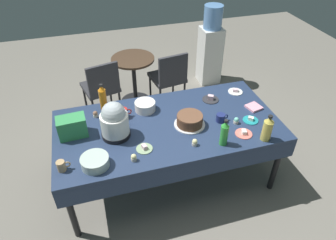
{
  "coord_description": "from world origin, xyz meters",
  "views": [
    {
      "loc": [
        -0.66,
        -2.26,
        2.63
      ],
      "look_at": [
        0.0,
        0.0,
        0.8
      ],
      "focal_mm": 32.72,
      "sensor_mm": 36.0,
      "label": 1
    }
  ],
  "objects_px": {
    "cupcake_vanilla": "(236,121)",
    "dessert_plate_teal": "(251,120)",
    "cupcake_berry": "(134,158)",
    "round_cafe_table": "(134,72)",
    "dessert_plate_charcoal": "(210,99)",
    "coffee_mug_tan": "(62,166)",
    "glass_salad_bowl": "(95,162)",
    "maroon_chair_left": "(102,85)",
    "coffee_mug_black": "(110,114)",
    "coffee_mug_red": "(124,113)",
    "cupcake_rose": "(195,142)",
    "maroon_chair_right": "(169,76)",
    "dessert_plate_white": "(235,91)",
    "dessert_plate_sage": "(144,148)",
    "potluck_table": "(168,129)",
    "ceramic_snack_bowl": "(145,106)",
    "soda_bottle_ginger_ale": "(267,129)",
    "slow_cooker": "(114,121)",
    "soda_carton": "(72,127)",
    "dessert_plate_coral": "(244,133)",
    "soda_bottle_lime_soda": "(224,133)",
    "cupcake_lemon": "(95,114)",
    "water_cooler": "(210,47)",
    "frosted_layer_cake": "(190,120)",
    "coffee_mug_navy": "(221,118)"
  },
  "relations": [
    {
      "from": "dessert_plate_charcoal",
      "to": "soda_bottle_ginger_ale",
      "type": "xyz_separation_m",
      "value": [
        0.24,
        -0.74,
        0.11
      ]
    },
    {
      "from": "ceramic_snack_bowl",
      "to": "dessert_plate_teal",
      "type": "bearing_deg",
      "value": -25.81
    },
    {
      "from": "potluck_table",
      "to": "cupcake_lemon",
      "type": "height_order",
      "value": "cupcake_lemon"
    },
    {
      "from": "water_cooler",
      "to": "cupcake_lemon",
      "type": "bearing_deg",
      "value": -141.11
    },
    {
      "from": "frosted_layer_cake",
      "to": "maroon_chair_left",
      "type": "bearing_deg",
      "value": 117.17
    },
    {
      "from": "cupcake_vanilla",
      "to": "dessert_plate_teal",
      "type": "bearing_deg",
      "value": -0.86
    },
    {
      "from": "glass_salad_bowl",
      "to": "dessert_plate_sage",
      "type": "distance_m",
      "value": 0.45
    },
    {
      "from": "cupcake_rose",
      "to": "soda_carton",
      "type": "distance_m",
      "value": 1.14
    },
    {
      "from": "slow_cooker",
      "to": "dessert_plate_teal",
      "type": "xyz_separation_m",
      "value": [
        1.32,
        -0.15,
        -0.16
      ]
    },
    {
      "from": "cupcake_berry",
      "to": "water_cooler",
      "type": "height_order",
      "value": "water_cooler"
    },
    {
      "from": "dessert_plate_white",
      "to": "dessert_plate_sage",
      "type": "xyz_separation_m",
      "value": [
        -1.2,
        -0.63,
        0.0
      ]
    },
    {
      "from": "coffee_mug_black",
      "to": "soda_carton",
      "type": "bearing_deg",
      "value": -153.72
    },
    {
      "from": "cupcake_vanilla",
      "to": "soda_carton",
      "type": "height_order",
      "value": "soda_carton"
    },
    {
      "from": "glass_salad_bowl",
      "to": "maroon_chair_left",
      "type": "xyz_separation_m",
      "value": [
        0.21,
        1.72,
        -0.3
      ]
    },
    {
      "from": "round_cafe_table",
      "to": "ceramic_snack_bowl",
      "type": "bearing_deg",
      "value": -95.03
    },
    {
      "from": "potluck_table",
      "to": "ceramic_snack_bowl",
      "type": "bearing_deg",
      "value": 119.05
    },
    {
      "from": "water_cooler",
      "to": "coffee_mug_red",
      "type": "bearing_deg",
      "value": -135.15
    },
    {
      "from": "cupcake_berry",
      "to": "round_cafe_table",
      "type": "xyz_separation_m",
      "value": [
        0.37,
        1.97,
        -0.28
      ]
    },
    {
      "from": "maroon_chair_left",
      "to": "cupcake_vanilla",
      "type": "bearing_deg",
      "value": -52.26
    },
    {
      "from": "dessert_plate_white",
      "to": "dessert_plate_teal",
      "type": "height_order",
      "value": "dessert_plate_teal"
    },
    {
      "from": "dessert_plate_coral",
      "to": "coffee_mug_black",
      "type": "height_order",
      "value": "coffee_mug_black"
    },
    {
      "from": "soda_carton",
      "to": "ceramic_snack_bowl",
      "type": "bearing_deg",
      "value": 12.24
    },
    {
      "from": "ceramic_snack_bowl",
      "to": "coffee_mug_navy",
      "type": "xyz_separation_m",
      "value": [
        0.68,
        -0.39,
        -0.01
      ]
    },
    {
      "from": "dessert_plate_sage",
      "to": "water_cooler",
      "type": "distance_m",
      "value": 2.64
    },
    {
      "from": "dessert_plate_sage",
      "to": "round_cafe_table",
      "type": "height_order",
      "value": "dessert_plate_sage"
    },
    {
      "from": "maroon_chair_right",
      "to": "coffee_mug_red",
      "type": "bearing_deg",
      "value": -125.89
    },
    {
      "from": "dessert_plate_charcoal",
      "to": "cupcake_berry",
      "type": "relative_size",
      "value": 2.66
    },
    {
      "from": "coffee_mug_black",
      "to": "coffee_mug_tan",
      "type": "bearing_deg",
      "value": -127.95
    },
    {
      "from": "soda_bottle_ginger_ale",
      "to": "coffee_mug_black",
      "type": "height_order",
      "value": "soda_bottle_ginger_ale"
    },
    {
      "from": "dessert_plate_coral",
      "to": "cupcake_rose",
      "type": "bearing_deg",
      "value": -178.26
    },
    {
      "from": "dessert_plate_teal",
      "to": "cupcake_berry",
      "type": "bearing_deg",
      "value": -169.81
    },
    {
      "from": "potluck_table",
      "to": "round_cafe_table",
      "type": "distance_m",
      "value": 1.59
    },
    {
      "from": "coffee_mug_black",
      "to": "coffee_mug_red",
      "type": "distance_m",
      "value": 0.14
    },
    {
      "from": "frosted_layer_cake",
      "to": "ceramic_snack_bowl",
      "type": "bearing_deg",
      "value": 134.69
    },
    {
      "from": "dessert_plate_teal",
      "to": "dessert_plate_sage",
      "type": "relative_size",
      "value": 1.04
    },
    {
      "from": "dessert_plate_teal",
      "to": "soda_carton",
      "type": "xyz_separation_m",
      "value": [
        -1.71,
        0.27,
        0.09
      ]
    },
    {
      "from": "soda_bottle_lime_soda",
      "to": "coffee_mug_tan",
      "type": "relative_size",
      "value": 2.42
    },
    {
      "from": "round_cafe_table",
      "to": "dessert_plate_sage",
      "type": "bearing_deg",
      "value": -97.74
    },
    {
      "from": "cupcake_lemon",
      "to": "soda_bottle_ginger_ale",
      "type": "bearing_deg",
      "value": -28.04
    },
    {
      "from": "slow_cooker",
      "to": "cupcake_rose",
      "type": "relative_size",
      "value": 5.42
    },
    {
      "from": "cupcake_rose",
      "to": "maroon_chair_right",
      "type": "xyz_separation_m",
      "value": [
        0.27,
        1.71,
        -0.29
      ]
    },
    {
      "from": "dessert_plate_teal",
      "to": "cupcake_berry",
      "type": "xyz_separation_m",
      "value": [
        -1.23,
        -0.22,
        0.02
      ]
    },
    {
      "from": "cupcake_berry",
      "to": "soda_bottle_lime_soda",
      "type": "height_order",
      "value": "soda_bottle_lime_soda"
    },
    {
      "from": "soda_bottle_lime_soda",
      "to": "dessert_plate_coral",
      "type": "bearing_deg",
      "value": 15.81
    },
    {
      "from": "cupcake_rose",
      "to": "maroon_chair_left",
      "type": "relative_size",
      "value": 0.08
    },
    {
      "from": "dessert_plate_white",
      "to": "cupcake_vanilla",
      "type": "xyz_separation_m",
      "value": [
        -0.25,
        -0.52,
        0.02
      ]
    },
    {
      "from": "dessert_plate_charcoal",
      "to": "coffee_mug_tan",
      "type": "height_order",
      "value": "coffee_mug_tan"
    },
    {
      "from": "soda_carton",
      "to": "maroon_chair_left",
      "type": "xyz_separation_m",
      "value": [
        0.37,
        1.26,
        -0.36
      ]
    },
    {
      "from": "cupcake_berry",
      "to": "coffee_mug_red",
      "type": "relative_size",
      "value": 0.55
    },
    {
      "from": "dessert_plate_white",
      "to": "dessert_plate_charcoal",
      "type": "xyz_separation_m",
      "value": [
        -0.33,
        -0.07,
        0.01
      ]
    }
  ]
}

